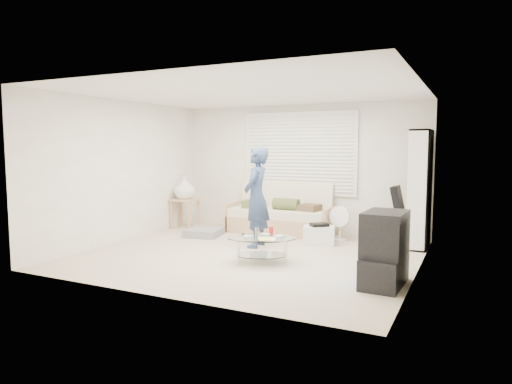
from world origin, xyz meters
The scene contains 13 objects.
ground centered at (0.00, 0.00, 0.00)m, with size 5.00×5.00×0.00m, color #B5A68C.
room_shell centered at (0.00, 0.48, 1.63)m, with size 5.02×4.52×2.51m.
window_blinds centered at (0.00, 2.20, 1.55)m, with size 2.32×0.08×1.62m.
futon_sofa centered at (-0.24, 1.87, 0.33)m, with size 2.06×0.83×1.01m.
grey_floor_pillow centered at (-1.43, 0.94, 0.07)m, with size 0.62×0.62×0.14m, color slate.
side_table centered at (-2.22, 1.48, 0.79)m, with size 0.54×0.43×1.07m.
bookshelf centered at (2.32, 1.72, 0.98)m, with size 0.31×0.83×1.96m.
guitar_case centered at (2.05, 1.53, 0.45)m, with size 0.39×0.38×1.02m.
floor_fan centered at (1.00, 1.65, 0.37)m, with size 0.39×0.26×0.63m.
storage_bin centered at (0.76, 1.20, 0.17)m, with size 0.60×0.48×0.37m.
tv_unit centered at (2.20, -0.71, 0.44)m, with size 0.49×0.85×0.91m.
coffee_table centered at (0.40, -0.36, 0.30)m, with size 1.18×1.00×0.49m.
standing_person centered at (-0.13, 0.55, 0.84)m, with size 0.61×0.40×1.69m, color navy.
Camera 1 is at (3.16, -6.27, 1.68)m, focal length 32.00 mm.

